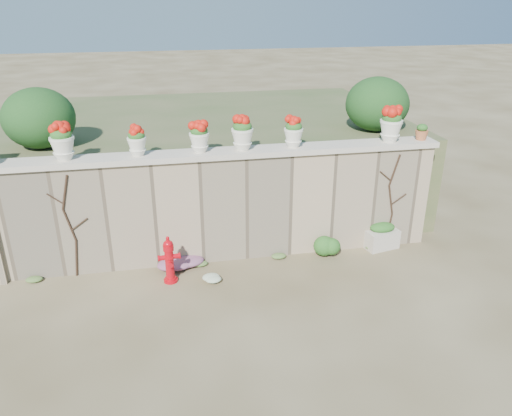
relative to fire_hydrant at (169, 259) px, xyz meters
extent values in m
plane|color=brown|center=(1.05, -1.06, -0.44)|extent=(80.00, 80.00, 0.00)
cube|color=tan|center=(1.05, 0.74, 0.56)|extent=(8.00, 0.40, 2.00)
cube|color=beige|center=(1.05, 0.74, 1.61)|extent=(8.10, 0.52, 0.10)
cube|color=#384C23|center=(1.05, 3.94, 0.56)|extent=(9.00, 6.00, 2.00)
ellipsoid|color=#143814|center=(-2.15, 1.94, 2.11)|extent=(1.30, 1.30, 1.10)
ellipsoid|color=#143814|center=(4.45, 1.94, 2.11)|extent=(1.30, 1.30, 1.10)
cylinder|color=black|center=(-1.61, 0.52, -0.09)|extent=(0.12, 0.04, 0.70)
cylinder|color=black|center=(-1.63, 0.52, 0.56)|extent=(0.17, 0.04, 0.61)
cylinder|color=black|center=(-1.62, 0.52, 1.16)|extent=(0.18, 0.04, 0.61)
cylinder|color=black|center=(-1.47, 0.52, 0.56)|extent=(0.30, 0.02, 0.22)
cylinder|color=black|center=(-1.80, 0.52, 1.06)|extent=(0.25, 0.02, 0.21)
cylinder|color=black|center=(4.29, 0.52, -0.09)|extent=(0.12, 0.04, 0.70)
cylinder|color=black|center=(4.27, 0.52, 0.56)|extent=(0.17, 0.04, 0.61)
cylinder|color=black|center=(4.28, 0.52, 1.16)|extent=(0.18, 0.04, 0.61)
cylinder|color=black|center=(4.43, 0.52, 0.56)|extent=(0.30, 0.02, 0.22)
cylinder|color=black|center=(4.10, 0.52, 1.06)|extent=(0.25, 0.02, 0.21)
cylinder|color=#B80711|center=(0.00, 0.00, -0.42)|extent=(0.25, 0.25, 0.04)
cylinder|color=#B80711|center=(0.00, 0.00, -0.09)|extent=(0.15, 0.15, 0.54)
cylinder|color=#B80711|center=(0.00, 0.00, 0.05)|extent=(0.18, 0.18, 0.04)
cylinder|color=#B80711|center=(0.00, 0.00, 0.23)|extent=(0.18, 0.18, 0.11)
ellipsoid|color=#B80711|center=(0.00, 0.00, 0.32)|extent=(0.17, 0.17, 0.12)
cylinder|color=#B80711|center=(0.00, 0.00, 0.39)|extent=(0.06, 0.06, 0.09)
cylinder|color=#B80711|center=(-0.12, -0.01, 0.05)|extent=(0.13, 0.10, 0.09)
cylinder|color=#B80711|center=(0.12, 0.01, 0.05)|extent=(0.13, 0.10, 0.09)
cylinder|color=#B80711|center=(0.01, -0.09, -0.04)|extent=(0.09, 0.09, 0.08)
cube|color=beige|center=(4.14, 0.49, -0.25)|extent=(0.71, 0.50, 0.38)
ellipsoid|color=#1E5119|center=(4.14, 0.49, 0.00)|extent=(0.54, 0.40, 0.19)
ellipsoid|color=#1E5119|center=(2.95, 0.29, -0.18)|extent=(0.54, 0.49, 0.51)
ellipsoid|color=#AE229C|center=(0.15, 0.41, -0.32)|extent=(0.86, 0.57, 0.23)
ellipsoid|color=white|center=(0.77, -0.15, -0.36)|extent=(0.46, 0.37, 0.16)
ellipsoid|color=#1E5119|center=(-1.58, 0.74, 2.09)|extent=(0.35, 0.35, 0.21)
ellipsoid|color=red|center=(-1.58, 0.74, 2.18)|extent=(0.30, 0.30, 0.22)
ellipsoid|color=#1E5119|center=(-0.39, 0.74, 2.02)|extent=(0.28, 0.28, 0.17)
ellipsoid|color=red|center=(-0.39, 0.74, 2.09)|extent=(0.25, 0.25, 0.18)
ellipsoid|color=#1E5119|center=(0.67, 0.74, 2.04)|extent=(0.30, 0.30, 0.18)
ellipsoid|color=red|center=(0.67, 0.74, 2.11)|extent=(0.26, 0.26, 0.19)
ellipsoid|color=#1E5119|center=(1.42, 0.74, 2.08)|extent=(0.34, 0.34, 0.20)
ellipsoid|color=red|center=(1.42, 0.74, 2.17)|extent=(0.29, 0.29, 0.21)
ellipsoid|color=#1E5119|center=(2.35, 0.74, 2.04)|extent=(0.30, 0.30, 0.18)
ellipsoid|color=red|center=(2.35, 0.74, 2.11)|extent=(0.26, 0.26, 0.19)
ellipsoid|color=#1E5119|center=(4.21, 0.74, 2.11)|extent=(0.36, 0.36, 0.22)
ellipsoid|color=red|center=(4.21, 0.74, 2.20)|extent=(0.31, 0.31, 0.22)
ellipsoid|color=#1E5119|center=(4.85, 0.74, 1.88)|extent=(0.20, 0.20, 0.14)
camera|label=1|loc=(0.02, -7.68, 4.21)|focal=35.00mm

